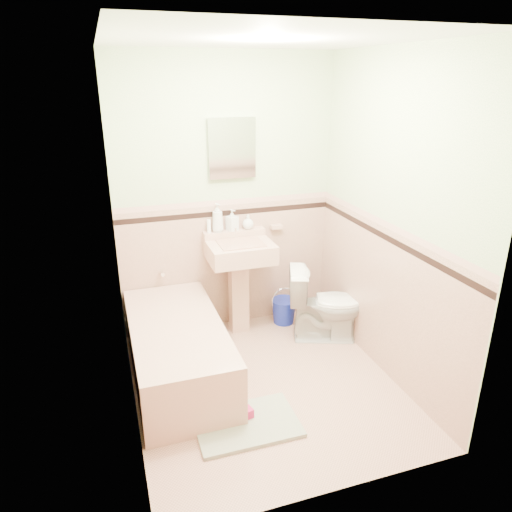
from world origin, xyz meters
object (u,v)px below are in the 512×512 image
object	(u,v)px
soap_bottle_left	(218,218)
soap_bottle_mid	(232,220)
medicine_cabinet	(232,148)
shoe	(241,415)
soap_bottle_right	(248,222)
bucket	(284,311)
toilet	(326,304)
bathtub	(178,352)
sink	(240,289)

from	to	relation	value
soap_bottle_left	soap_bottle_mid	size ratio (longest dim) A/B	1.34
medicine_cabinet	shoe	xyz separation A→B (m)	(-0.36, -1.43, -1.64)
soap_bottle_right	bucket	bearing A→B (deg)	-21.30
shoe	bucket	bearing A→B (deg)	43.32
toilet	bucket	bearing A→B (deg)	52.90
bathtub	medicine_cabinet	bearing A→B (deg)	47.42
bathtub	soap_bottle_right	bearing A→B (deg)	41.13
medicine_cabinet	toilet	size ratio (longest dim) A/B	0.75
soap_bottle_mid	bucket	distance (m)	1.06
soap_bottle_right	bucket	world-z (taller)	soap_bottle_right
bathtub	shoe	size ratio (longest dim) A/B	8.95
soap_bottle_right	soap_bottle_left	bearing A→B (deg)	180.00
soap_bottle_left	toilet	xyz separation A→B (m)	(0.87, -0.52, -0.75)
soap_bottle_mid	toilet	bearing A→B (deg)	-35.51
bathtub	toilet	world-z (taller)	toilet
sink	soap_bottle_left	bearing A→B (deg)	130.37
bathtub	soap_bottle_left	distance (m)	1.24
medicine_cabinet	shoe	size ratio (longest dim) A/B	3.09
bathtub	soap_bottle_left	xyz separation A→B (m)	(0.53, 0.71, 0.87)
soap_bottle_left	soap_bottle_mid	bearing A→B (deg)	0.00
sink	soap_bottle_right	distance (m)	0.62
soap_bottle_left	bucket	bearing A→B (deg)	-11.70
soap_bottle_right	medicine_cabinet	bearing A→B (deg)	167.30
soap_bottle_mid	soap_bottle_right	distance (m)	0.15
bathtub	shoe	world-z (taller)	bathtub
sink	soap_bottle_mid	size ratio (longest dim) A/B	4.64
soap_bottle_mid	bucket	bearing A→B (deg)	-14.90
medicine_cabinet	soap_bottle_mid	xyz separation A→B (m)	(-0.02, -0.03, -0.64)
bathtub	sink	distance (m)	0.89
soap_bottle_left	soap_bottle_mid	distance (m)	0.14
toilet	shoe	distance (m)	1.41
sink	bucket	xyz separation A→B (m)	(0.46, 0.05, -0.33)
sink	bucket	distance (m)	0.57
medicine_cabinet	shoe	world-z (taller)	medicine_cabinet
soap_bottle_mid	sink	bearing A→B (deg)	-84.40
soap_bottle_left	bucket	size ratio (longest dim) A/B	1.07
bucket	shoe	xyz separation A→B (m)	(-0.82, -1.27, -0.06)
bathtub	medicine_cabinet	distance (m)	1.78
toilet	medicine_cabinet	bearing A→B (deg)	72.31
medicine_cabinet	soap_bottle_right	bearing A→B (deg)	-12.70
medicine_cabinet	soap_bottle_mid	distance (m)	0.64
sink	soap_bottle_left	world-z (taller)	soap_bottle_left
soap_bottle_left	toilet	world-z (taller)	soap_bottle_left
sink	soap_bottle_left	distance (m)	0.69
sink	shoe	distance (m)	1.33
medicine_cabinet	soap_bottle_mid	world-z (taller)	medicine_cabinet
medicine_cabinet	shoe	distance (m)	2.20
toilet	shoe	world-z (taller)	toilet
sink	bucket	world-z (taller)	sink
sink	shoe	xyz separation A→B (m)	(-0.36, -1.22, -0.39)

